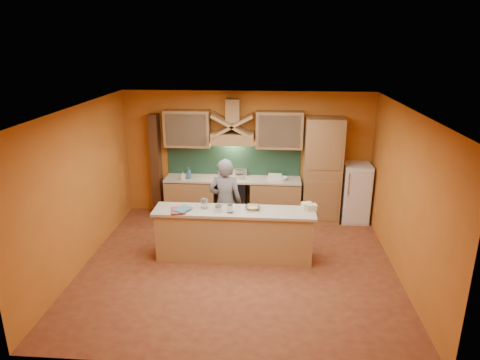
# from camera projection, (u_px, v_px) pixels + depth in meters

# --- Properties ---
(floor) EXTENTS (5.50, 5.00, 0.01)m
(floor) POSITION_uv_depth(u_px,v_px,m) (238.00, 266.00, 7.65)
(floor) COLOR brown
(floor) RESTS_ON ground
(ceiling) EXTENTS (5.50, 5.00, 0.01)m
(ceiling) POSITION_uv_depth(u_px,v_px,m) (238.00, 109.00, 6.77)
(ceiling) COLOR white
(ceiling) RESTS_ON wall_back
(wall_back) EXTENTS (5.50, 0.02, 2.80)m
(wall_back) POSITION_uv_depth(u_px,v_px,m) (247.00, 154.00, 9.57)
(wall_back) COLOR #C36F26
(wall_back) RESTS_ON floor
(wall_front) EXTENTS (5.50, 0.02, 2.80)m
(wall_front) POSITION_uv_depth(u_px,v_px,m) (221.00, 267.00, 4.84)
(wall_front) COLOR #C36F26
(wall_front) RESTS_ON floor
(wall_left) EXTENTS (0.02, 5.00, 2.80)m
(wall_left) POSITION_uv_depth(u_px,v_px,m) (80.00, 188.00, 7.40)
(wall_left) COLOR #C36F26
(wall_left) RESTS_ON floor
(wall_right) EXTENTS (0.02, 5.00, 2.80)m
(wall_right) POSITION_uv_depth(u_px,v_px,m) (405.00, 196.00, 7.01)
(wall_right) COLOR #C36F26
(wall_right) RESTS_ON floor
(base_cabinet_left) EXTENTS (1.10, 0.60, 0.86)m
(base_cabinet_left) POSITION_uv_depth(u_px,v_px,m) (191.00, 198.00, 9.69)
(base_cabinet_left) COLOR #A17749
(base_cabinet_left) RESTS_ON floor
(base_cabinet_right) EXTENTS (1.10, 0.60, 0.86)m
(base_cabinet_right) POSITION_uv_depth(u_px,v_px,m) (275.00, 200.00, 9.55)
(base_cabinet_right) COLOR #A17749
(base_cabinet_right) RESTS_ON floor
(counter_top) EXTENTS (3.00, 0.62, 0.04)m
(counter_top) POSITION_uv_depth(u_px,v_px,m) (233.00, 179.00, 9.47)
(counter_top) COLOR #BAB09D
(counter_top) RESTS_ON base_cabinet_left
(stove) EXTENTS (0.60, 0.58, 0.90)m
(stove) POSITION_uv_depth(u_px,v_px,m) (233.00, 198.00, 9.61)
(stove) COLOR black
(stove) RESTS_ON floor
(backsplash) EXTENTS (3.00, 0.03, 0.70)m
(backsplash) POSITION_uv_depth(u_px,v_px,m) (234.00, 160.00, 9.63)
(backsplash) COLOR #173327
(backsplash) RESTS_ON wall_back
(range_hood) EXTENTS (0.92, 0.50, 0.24)m
(range_hood) POSITION_uv_depth(u_px,v_px,m) (233.00, 138.00, 9.23)
(range_hood) COLOR #A17749
(range_hood) RESTS_ON wall_back
(hood_chimney) EXTENTS (0.30, 0.30, 0.50)m
(hood_chimney) POSITION_uv_depth(u_px,v_px,m) (233.00, 110.00, 9.14)
(hood_chimney) COLOR #A17749
(hood_chimney) RESTS_ON wall_back
(upper_cabinet_left) EXTENTS (1.00, 0.35, 0.80)m
(upper_cabinet_left) POSITION_uv_depth(u_px,v_px,m) (187.00, 128.00, 9.31)
(upper_cabinet_left) COLOR #A17749
(upper_cabinet_left) RESTS_ON wall_back
(upper_cabinet_right) EXTENTS (1.00, 0.35, 0.80)m
(upper_cabinet_right) POSITION_uv_depth(u_px,v_px,m) (279.00, 130.00, 9.17)
(upper_cabinet_right) COLOR #A17749
(upper_cabinet_right) RESTS_ON wall_back
(pantry_column) EXTENTS (0.80, 0.60, 2.30)m
(pantry_column) POSITION_uv_depth(u_px,v_px,m) (322.00, 170.00, 9.25)
(pantry_column) COLOR #A17749
(pantry_column) RESTS_ON floor
(fridge) EXTENTS (0.58, 0.60, 1.30)m
(fridge) POSITION_uv_depth(u_px,v_px,m) (355.00, 193.00, 9.36)
(fridge) COLOR white
(fridge) RESTS_ON floor
(trim_column_left) EXTENTS (0.20, 0.30, 2.30)m
(trim_column_left) POSITION_uv_depth(u_px,v_px,m) (156.00, 165.00, 9.66)
(trim_column_left) COLOR #472816
(trim_column_left) RESTS_ON floor
(island_body) EXTENTS (2.80, 0.55, 0.88)m
(island_body) POSITION_uv_depth(u_px,v_px,m) (234.00, 236.00, 7.80)
(island_body) COLOR tan
(island_body) RESTS_ON floor
(island_top) EXTENTS (2.90, 0.62, 0.05)m
(island_top) POSITION_uv_depth(u_px,v_px,m) (234.00, 211.00, 7.65)
(island_top) COLOR #BAB09D
(island_top) RESTS_ON island_body
(person) EXTENTS (0.64, 0.42, 1.75)m
(person) POSITION_uv_depth(u_px,v_px,m) (225.00, 203.00, 8.18)
(person) COLOR slate
(person) RESTS_ON floor
(pot_large) EXTENTS (0.32, 0.32, 0.18)m
(pot_large) POSITION_uv_depth(u_px,v_px,m) (224.00, 176.00, 9.41)
(pot_large) COLOR silver
(pot_large) RESTS_ON stove
(pot_small) EXTENTS (0.27, 0.27, 0.13)m
(pot_small) POSITION_uv_depth(u_px,v_px,m) (240.00, 176.00, 9.45)
(pot_small) COLOR silver
(pot_small) RESTS_ON stove
(soap_bottle_a) EXTENTS (0.09, 0.09, 0.18)m
(soap_bottle_a) POSITION_uv_depth(u_px,v_px,m) (183.00, 176.00, 9.33)
(soap_bottle_a) COLOR silver
(soap_bottle_a) RESTS_ON counter_top
(soap_bottle_b) EXTENTS (0.14, 0.14, 0.27)m
(soap_bottle_b) POSITION_uv_depth(u_px,v_px,m) (189.00, 173.00, 9.40)
(soap_bottle_b) COLOR #325D89
(soap_bottle_b) RESTS_ON counter_top
(bowl_back) EXTENTS (0.22, 0.22, 0.06)m
(bowl_back) POSITION_uv_depth(u_px,v_px,m) (283.00, 178.00, 9.35)
(bowl_back) COLOR white
(bowl_back) RESTS_ON counter_top
(dish_rack) EXTENTS (0.30, 0.25, 0.10)m
(dish_rack) POSITION_uv_depth(u_px,v_px,m) (275.00, 177.00, 9.38)
(dish_rack) COLOR white
(dish_rack) RESTS_ON counter_top
(book_lower) EXTENTS (0.32, 0.39, 0.03)m
(book_lower) POSITION_uv_depth(u_px,v_px,m) (171.00, 211.00, 7.57)
(book_lower) COLOR #A24339
(book_lower) RESTS_ON island_top
(book_upper) EXTENTS (0.35, 0.39, 0.02)m
(book_upper) POSITION_uv_depth(u_px,v_px,m) (178.00, 208.00, 7.65)
(book_upper) COLOR teal
(book_upper) RESTS_ON island_top
(jar_large) EXTENTS (0.13, 0.13, 0.18)m
(jar_large) POSITION_uv_depth(u_px,v_px,m) (204.00, 204.00, 7.71)
(jar_large) COLOR white
(jar_large) RESTS_ON island_top
(jar_small) EXTENTS (0.13, 0.13, 0.14)m
(jar_small) POSITION_uv_depth(u_px,v_px,m) (230.00, 209.00, 7.52)
(jar_small) COLOR silver
(jar_small) RESTS_ON island_top
(kitchen_scale) EXTENTS (0.13, 0.13, 0.09)m
(kitchen_scale) POSITION_uv_depth(u_px,v_px,m) (218.00, 209.00, 7.57)
(kitchen_scale) COLOR silver
(kitchen_scale) RESTS_ON island_top
(mixing_bowl) EXTENTS (0.29, 0.29, 0.07)m
(mixing_bowl) POSITION_uv_depth(u_px,v_px,m) (253.00, 208.00, 7.66)
(mixing_bowl) COLOR silver
(mixing_bowl) RESTS_ON island_top
(cloth) EXTENTS (0.23, 0.18, 0.01)m
(cloth) POSITION_uv_depth(u_px,v_px,m) (252.00, 211.00, 7.60)
(cloth) COLOR beige
(cloth) RESTS_ON island_top
(grocery_bag_a) EXTENTS (0.22, 0.20, 0.12)m
(grocery_bag_a) POSITION_uv_depth(u_px,v_px,m) (307.00, 206.00, 7.69)
(grocery_bag_a) COLOR #ECE3C2
(grocery_bag_a) RESTS_ON island_top
(grocery_bag_b) EXTENTS (0.20, 0.17, 0.11)m
(grocery_bag_b) POSITION_uv_depth(u_px,v_px,m) (311.00, 207.00, 7.63)
(grocery_bag_b) COLOR beige
(grocery_bag_b) RESTS_ON island_top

